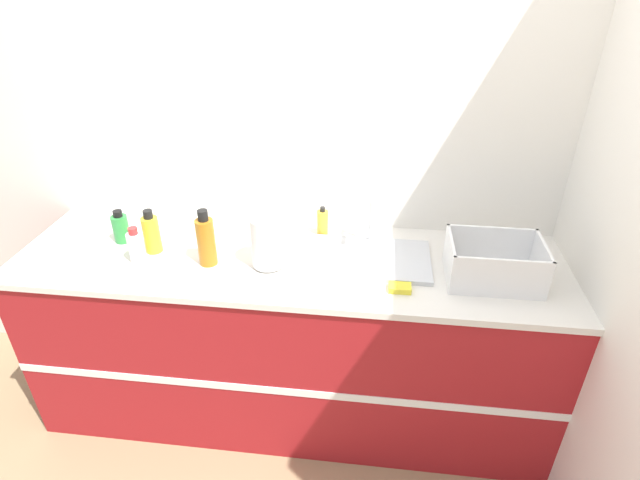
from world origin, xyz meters
TOP-DOWN VIEW (x-y plane):
  - ground_plane at (0.00, 0.00)m, footprint 12.00×12.00m
  - wall_back at (0.00, 0.70)m, footprint 4.83×0.06m
  - wall_right at (1.24, 0.34)m, footprint 0.06×2.67m
  - counter_cabinet at (0.00, 0.34)m, footprint 2.45×0.70m
  - sink at (0.35, 0.36)m, footprint 0.53×0.34m
  - paper_towel_roll at (-0.08, 0.26)m, footprint 0.14×0.14m
  - dish_rack at (0.86, 0.27)m, footprint 0.38×0.27m
  - bottle_amber at (-0.34, 0.25)m, footprint 0.08×0.08m
  - bottle_yellow at (-0.62, 0.32)m, footprint 0.07×0.07m
  - bottle_green at (-0.80, 0.39)m, footprint 0.07×0.07m
  - bottle_white_spray at (-0.65, 0.23)m, footprint 0.07×0.07m
  - soap_dispenser at (0.12, 0.56)m, footprint 0.05×0.05m
  - sponge at (0.48, 0.15)m, footprint 0.09×0.06m

SIDE VIEW (x-z plane):
  - ground_plane at x=0.00m, z-range 0.00..0.00m
  - counter_cabinet at x=0.00m, z-range 0.00..0.92m
  - sponge at x=0.48m, z-range 0.92..0.95m
  - sink at x=0.35m, z-range 0.79..1.10m
  - soap_dispenser at x=0.12m, z-range 0.91..1.06m
  - dish_rack at x=0.86m, z-range 0.90..1.08m
  - bottle_green at x=-0.80m, z-range 0.91..1.07m
  - bottle_white_spray at x=-0.65m, z-range 0.91..1.08m
  - bottle_yellow at x=-0.62m, z-range 0.91..1.12m
  - bottle_amber at x=-0.34m, z-range 0.91..1.17m
  - paper_towel_roll at x=-0.08m, z-range 0.93..1.16m
  - wall_back at x=0.00m, z-range 0.00..2.60m
  - wall_right at x=1.24m, z-range 0.00..2.60m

